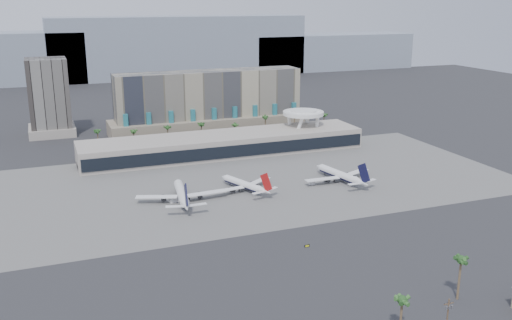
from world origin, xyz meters
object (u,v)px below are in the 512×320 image
object	(u,v)px
service_vehicle_a	(174,200)
service_vehicle_b	(312,183)
utility_pole	(448,315)
airliner_centre	(244,184)
taxiway_sign	(307,246)
airliner_left	(182,194)
airliner_right	(340,175)

from	to	relation	value
service_vehicle_a	service_vehicle_b	size ratio (longest dim) A/B	1.57
utility_pole	airliner_centre	world-z (taller)	airliner_centre
taxiway_sign	service_vehicle_b	bearing A→B (deg)	58.38
airliner_centre	service_vehicle_b	world-z (taller)	airliner_centre
airliner_centre	service_vehicle_b	xyz separation A→B (m)	(34.87, -2.90, -2.45)
airliner_left	taxiway_sign	world-z (taller)	airliner_left
service_vehicle_a	airliner_left	bearing A→B (deg)	-24.53
service_vehicle_a	taxiway_sign	xyz separation A→B (m)	(35.63, -66.04, -0.70)
airliner_centre	service_vehicle_a	xyz separation A→B (m)	(-35.58, -3.65, -2.07)
airliner_left	service_vehicle_a	bearing A→B (deg)	172.88
utility_pole	airliner_centre	distance (m)	137.82
airliner_centre	taxiway_sign	xyz separation A→B (m)	(0.05, -69.69, -2.77)
service_vehicle_b	taxiway_sign	size ratio (longest dim) A/B	1.46
utility_pole	airliner_left	world-z (taller)	airliner_left
airliner_left	airliner_centre	world-z (taller)	airliner_left
utility_pole	airliner_right	distance (m)	139.74
service_vehicle_a	airliner_centre	bearing A→B (deg)	-4.14
service_vehicle_b	airliner_right	bearing A→B (deg)	-0.32
airliner_left	service_vehicle_b	bearing A→B (deg)	8.80
airliner_left	service_vehicle_b	size ratio (longest dim) A/B	14.32
airliner_centre	service_vehicle_a	world-z (taller)	airliner_centre
airliner_centre	service_vehicle_a	distance (m)	35.82
airliner_centre	airliner_right	size ratio (longest dim) A/B	0.86
airliner_right	taxiway_sign	size ratio (longest dim) A/B	19.75
airliner_left	airliner_right	distance (m)	82.79
airliner_right	service_vehicle_a	world-z (taller)	airliner_right
airliner_centre	airliner_right	world-z (taller)	airliner_right
utility_pole	service_vehicle_a	world-z (taller)	utility_pole
utility_pole	airliner_right	bearing A→B (deg)	72.98
utility_pole	service_vehicle_b	size ratio (longest dim) A/B	3.97
utility_pole	service_vehicle_a	distance (m)	141.35
airliner_left	airliner_right	xyz separation A→B (m)	(82.79, 0.68, -0.18)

